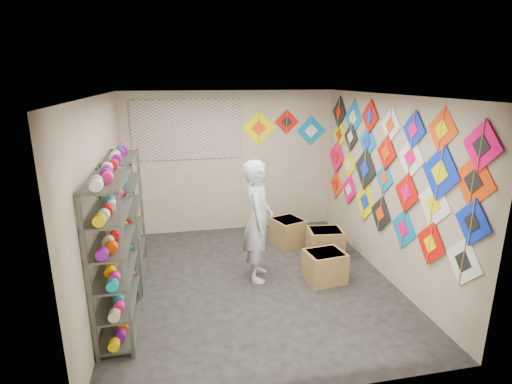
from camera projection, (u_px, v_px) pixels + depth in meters
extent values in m
plane|color=black|center=(253.00, 282.00, 5.94)|extent=(4.50, 4.50, 0.00)
plane|color=tan|center=(231.00, 162.00, 7.68)|extent=(4.00, 0.00, 4.00)
plane|color=tan|center=(304.00, 267.00, 3.45)|extent=(4.00, 0.00, 4.00)
plane|color=tan|center=(102.00, 203.00, 5.18)|extent=(0.00, 4.50, 4.50)
plane|color=tan|center=(385.00, 187.00, 5.95)|extent=(0.00, 4.50, 4.50)
plane|color=#6E675D|center=(253.00, 95.00, 5.19)|extent=(4.50, 4.50, 0.00)
cube|color=#4C5147|center=(114.00, 258.00, 4.53)|extent=(0.40, 1.10, 1.90)
cube|color=#4C5147|center=(126.00, 220.00, 5.76)|extent=(0.40, 1.10, 1.90)
cylinder|color=#F4197A|center=(107.00, 270.00, 4.05)|extent=(0.12, 0.10, 0.12)
cylinder|color=#F14700|center=(110.00, 261.00, 4.23)|extent=(0.12, 0.10, 0.12)
cylinder|color=#F6C600|center=(112.00, 254.00, 4.41)|extent=(0.12, 0.10, 0.12)
cylinder|color=white|center=(115.00, 247.00, 4.60)|extent=(0.12, 0.10, 0.12)
cylinder|color=red|center=(117.00, 241.00, 4.78)|extent=(0.12, 0.10, 0.12)
cylinder|color=#780E94|center=(119.00, 235.00, 4.96)|extent=(0.12, 0.10, 0.12)
cylinder|color=#C7BD7C|center=(122.00, 225.00, 5.28)|extent=(0.12, 0.10, 0.12)
cylinder|color=#0A8D9D|center=(124.00, 220.00, 5.46)|extent=(0.12, 0.10, 0.12)
cylinder|color=#F4197A|center=(125.00, 216.00, 5.64)|extent=(0.12, 0.10, 0.12)
cylinder|color=#F14700|center=(127.00, 211.00, 5.82)|extent=(0.12, 0.10, 0.12)
cylinder|color=#F6C600|center=(128.00, 207.00, 6.00)|extent=(0.12, 0.10, 0.12)
cylinder|color=white|center=(129.00, 204.00, 6.18)|extent=(0.12, 0.10, 0.12)
cube|color=silver|center=(464.00, 261.00, 4.36)|extent=(0.02, 0.59, 0.59)
cube|color=red|center=(430.00, 244.00, 4.88)|extent=(0.03, 0.57, 0.57)
cube|color=#0773AE|center=(403.00, 229.00, 5.49)|extent=(0.01, 0.60, 0.60)
cube|color=black|center=(380.00, 214.00, 6.06)|extent=(0.04, 0.58, 0.58)
cube|color=#EDE200|center=(365.00, 201.00, 6.57)|extent=(0.03, 0.69, 0.69)
cube|color=#FF0065|center=(349.00, 189.00, 7.12)|extent=(0.04, 0.55, 0.55)
cube|color=#FF3D07|center=(336.00, 184.00, 7.73)|extent=(0.02, 0.58, 0.58)
cube|color=#0B2CCF|center=(472.00, 222.00, 4.17)|extent=(0.01, 0.54, 0.54)
cube|color=silver|center=(434.00, 203.00, 4.80)|extent=(0.02, 0.64, 0.64)
cube|color=red|center=(406.00, 193.00, 5.34)|extent=(0.02, 0.57, 0.57)
cube|color=#0773AE|center=(384.00, 178.00, 5.92)|extent=(0.03, 0.50, 0.50)
cube|color=black|center=(365.00, 169.00, 6.47)|extent=(0.01, 0.71, 0.71)
cube|color=#EDE200|center=(349.00, 165.00, 7.11)|extent=(0.02, 0.52, 0.52)
cube|color=#FF0065|center=(336.00, 157.00, 7.60)|extent=(0.04, 0.68, 0.68)
cube|color=#FF3D07|center=(474.00, 181.00, 4.14)|extent=(0.01, 0.63, 0.63)
cube|color=#0B2CCF|center=(440.00, 173.00, 4.63)|extent=(0.03, 0.69, 0.69)
cube|color=silver|center=(411.00, 158.00, 5.23)|extent=(0.01, 0.60, 0.60)
cube|color=red|center=(386.00, 153.00, 5.79)|extent=(0.01, 0.53, 0.53)
cube|color=#0773AE|center=(367.00, 142.00, 6.37)|extent=(0.03, 0.57, 0.57)
cube|color=black|center=(351.00, 137.00, 6.93)|extent=(0.01, 0.52, 0.52)
cube|color=#EDE200|center=(339.00, 135.00, 7.44)|extent=(0.02, 0.57, 0.57)
cube|color=#FF0065|center=(482.00, 146.00, 3.98)|extent=(0.01, 0.55, 0.55)
cube|color=#FF3D07|center=(442.00, 129.00, 4.58)|extent=(0.04, 0.55, 0.55)
cube|color=#0B2CCF|center=(414.00, 129.00, 5.10)|extent=(0.01, 0.51, 0.51)
cube|color=silver|center=(390.00, 125.00, 5.67)|extent=(0.02, 0.54, 0.54)
cube|color=red|center=(370.00, 116.00, 6.22)|extent=(0.01, 0.54, 0.54)
cube|color=#0773AE|center=(353.00, 118.00, 6.83)|extent=(0.02, 0.66, 0.66)
cube|color=black|center=(339.00, 112.00, 7.36)|extent=(0.03, 0.59, 0.59)
cube|color=#EDE200|center=(259.00, 128.00, 7.60)|extent=(0.67, 0.02, 0.67)
cube|color=red|center=(287.00, 122.00, 7.68)|extent=(0.48, 0.02, 0.48)
cube|color=#0773AE|center=(311.00, 131.00, 7.82)|extent=(0.59, 0.02, 0.59)
cube|color=#6451B0|center=(187.00, 130.00, 7.33)|extent=(2.00, 0.01, 1.10)
imported|color=beige|center=(258.00, 221.00, 5.83)|extent=(0.85, 0.73, 1.81)
cube|color=olive|center=(325.00, 266.00, 5.91)|extent=(0.61, 0.53, 0.46)
cube|color=olive|center=(325.00, 243.00, 6.75)|extent=(0.62, 0.53, 0.47)
cube|color=olive|center=(288.00, 232.00, 7.23)|extent=(0.64, 0.67, 0.47)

